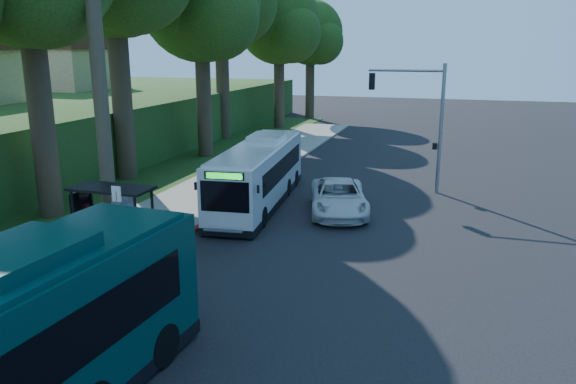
% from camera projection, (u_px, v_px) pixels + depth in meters
% --- Properties ---
extents(ground, '(140.00, 140.00, 0.00)m').
position_uv_depth(ground, '(305.00, 242.00, 23.18)').
color(ground, black).
rests_on(ground, ground).
extents(sidewalk, '(4.50, 70.00, 0.12)m').
position_uv_depth(sidewalk, '(149.00, 225.00, 25.24)').
color(sidewalk, gray).
rests_on(sidewalk, ground).
extents(red_curb, '(0.25, 30.00, 0.13)m').
position_uv_depth(red_curb, '(147.00, 262.00, 20.88)').
color(red_curb, maroon).
rests_on(red_curb, ground).
extents(grass_verge, '(8.00, 70.00, 0.06)m').
position_uv_depth(grass_verge, '(106.00, 190.00, 31.50)').
color(grass_verge, '#234719').
rests_on(grass_verge, ground).
extents(bus_shelter, '(3.20, 1.51, 2.55)m').
position_uv_depth(bus_shelter, '(109.00, 204.00, 22.14)').
color(bus_shelter, black).
rests_on(bus_shelter, ground).
extents(stop_sign_pole, '(0.35, 0.06, 3.17)m').
position_uv_depth(stop_sign_pole, '(118.00, 217.00, 19.57)').
color(stop_sign_pole, gray).
rests_on(stop_sign_pole, ground).
extents(traffic_signal_pole, '(4.10, 0.30, 7.00)m').
position_uv_depth(traffic_signal_pole, '(422.00, 112.00, 30.24)').
color(traffic_signal_pole, gray).
rests_on(traffic_signal_pole, ground).
extents(hillside_backdrop, '(24.00, 60.00, 8.80)m').
position_uv_depth(hillside_backdrop, '(34.00, 118.00, 44.02)').
color(hillside_backdrop, '#234719').
rests_on(hillside_backdrop, ground).
extents(tree_2, '(8.82, 8.40, 15.12)m').
position_uv_depth(tree_2, '(202.00, 7.00, 38.72)').
color(tree_2, '#382B1E').
rests_on(tree_2, ground).
extents(tree_4, '(8.40, 8.00, 14.14)m').
position_uv_depth(tree_4, '(280.00, 26.00, 53.58)').
color(tree_4, '#382B1E').
rests_on(tree_4, ground).
extents(tree_5, '(7.35, 7.00, 12.86)m').
position_uv_depth(tree_5, '(311.00, 36.00, 60.89)').
color(tree_5, '#382B1E').
rests_on(tree_5, ground).
extents(white_bus, '(3.50, 11.39, 3.34)m').
position_uv_depth(white_bus, '(259.00, 173.00, 28.46)').
color(white_bus, silver).
rests_on(white_bus, ground).
extents(pickup, '(4.04, 6.16, 1.58)m').
position_uv_depth(pickup, '(339.00, 197.00, 27.06)').
color(pickup, silver).
rests_on(pickup, ground).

